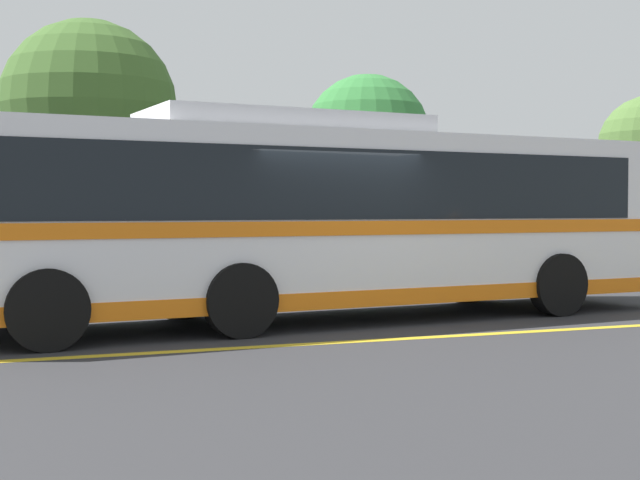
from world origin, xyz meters
The scene contains 8 objects.
ground_plane centered at (0.00, 0.00, 0.00)m, with size 220.00×220.00×0.00m, color #2D2D30.
lane_strip_0 centered at (0.12, -1.77, 0.00)m, with size 0.20×31.81×0.01m, color gold.
curb_strip centered at (0.12, 6.78, 0.07)m, with size 39.81×0.36×0.15m, color #99999E.
transit_bus centered at (0.11, 0.43, 1.62)m, with size 12.29×3.75×3.11m.
parked_car_2 centered at (1.05, 5.24, 0.71)m, with size 4.31×2.11×1.43m.
parked_car_3 centered at (6.34, 5.16, 0.70)m, with size 4.18×2.15×1.39m.
tree_0 centered at (-2.19, 11.04, 4.27)m, with size 4.45×4.45×6.50m.
tree_2 centered at (5.68, 11.42, 3.77)m, with size 3.63×3.63×5.59m.
Camera 1 is at (-4.62, -12.28, 1.70)m, focal length 50.00 mm.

